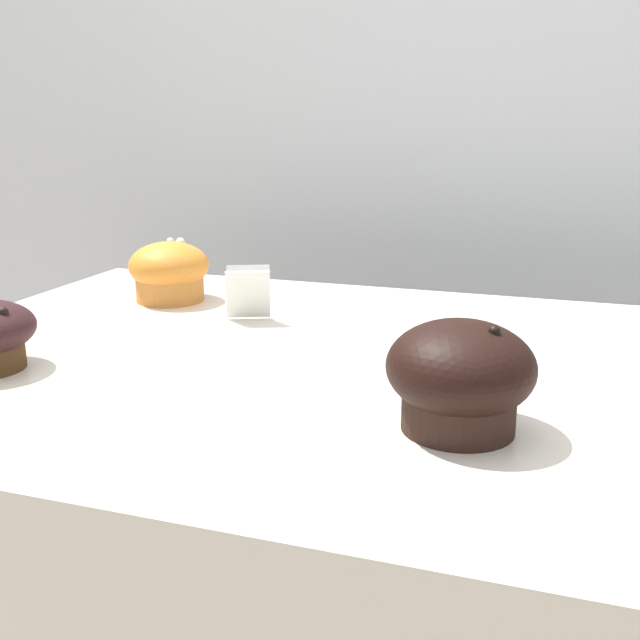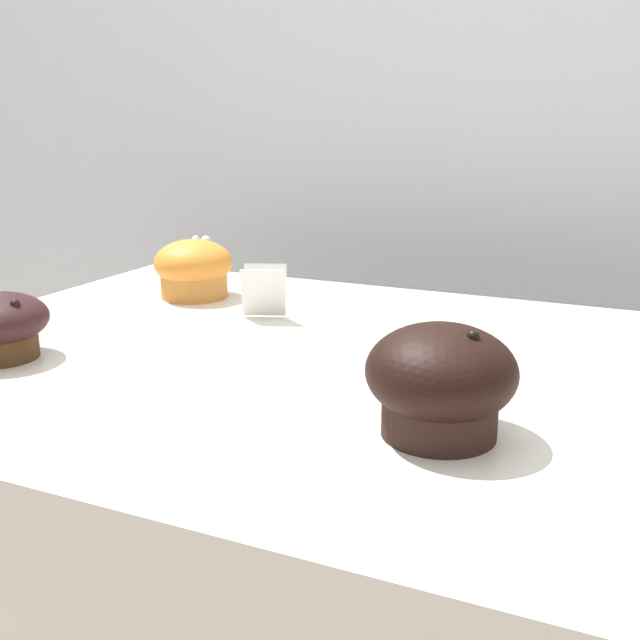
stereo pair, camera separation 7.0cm
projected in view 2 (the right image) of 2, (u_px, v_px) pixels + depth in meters
The scene contains 4 objects.
wall_back at pixel (503, 285), 1.25m from camera, with size 3.20×0.10×1.80m, color silver.
muffin_back_left at pixel (194, 269), 0.97m from camera, with size 0.10×0.10×0.08m.
muffin_back_right at pixel (441, 381), 0.54m from camera, with size 0.11×0.11×0.09m.
price_card at pixel (264, 291), 0.87m from camera, with size 0.06×0.06×0.06m.
Camera 2 is at (0.22, -0.64, 1.17)m, focal length 42.00 mm.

